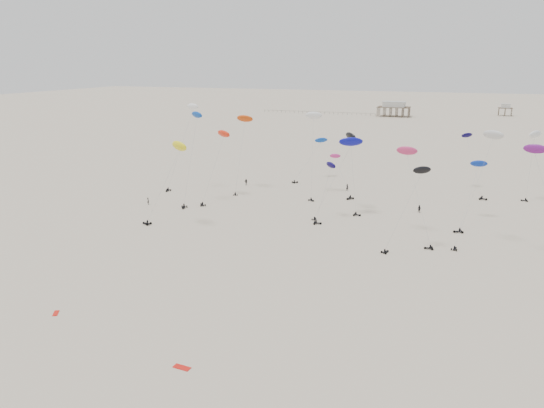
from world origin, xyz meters
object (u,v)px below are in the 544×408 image
at_px(rig_9, 540,169).
at_px(rig_4, 193,143).
at_px(pavilion_small, 505,111).
at_px(rig_0, 185,131).
at_px(pavilion_main, 394,110).
at_px(spectator_0, 148,204).

bearing_deg(rig_9, rig_4, 100.79).
relative_size(pavilion_small, rig_0, 0.37).
bearing_deg(rig_9, rig_0, 93.36).
bearing_deg(rig_0, pavilion_main, -100.37).
bearing_deg(rig_4, spectator_0, 20.09).
bearing_deg(pavilion_main, rig_0, -97.13).
distance_m(rig_0, spectator_0, 26.22).
xyz_separation_m(rig_0, rig_9, (89.09, -25.27, 0.03)).
relative_size(rig_0, spectator_0, 11.53).
xyz_separation_m(rig_0, rig_4, (9.71, -13.54, -0.88)).
distance_m(rig_4, spectator_0, 19.76).
relative_size(rig_4, spectator_0, 11.19).
distance_m(pavilion_small, rig_9, 284.59).
xyz_separation_m(pavilion_small, rig_9, (-9.52, -284.13, 13.06)).
distance_m(pavilion_small, rig_0, 277.31).
bearing_deg(pavilion_small, rig_9, -91.92).
bearing_deg(pavilion_small, rig_4, -108.08).
height_order(pavilion_main, rig_0, rig_0).
distance_m(rig_9, spectator_0, 91.01).
xyz_separation_m(rig_0, spectator_0, (-0.27, -20.36, -16.51)).
height_order(rig_4, rig_9, rig_4).
distance_m(pavilion_small, rig_4, 286.80).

